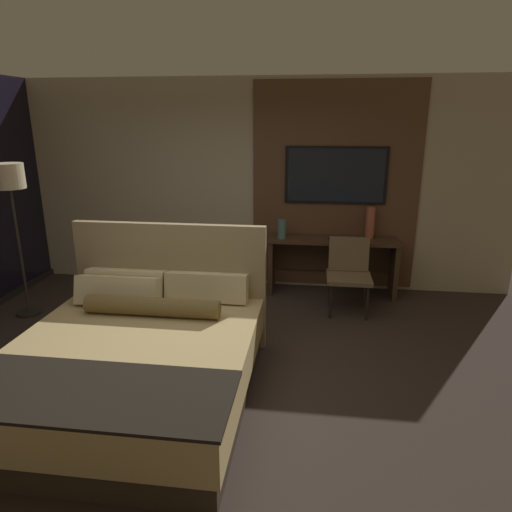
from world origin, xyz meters
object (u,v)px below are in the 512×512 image
at_px(bed, 136,359).
at_px(vase_short, 282,229).
at_px(desk, 332,256).
at_px(desk_chair, 349,268).
at_px(tv, 336,175).
at_px(vase_tall, 370,223).
at_px(book, 338,239).
at_px(floor_lamp, 10,189).

distance_m(bed, vase_short, 2.80).
distance_m(desk, desk_chair, 0.59).
relative_size(desk, vase_short, 6.78).
bearing_deg(vase_short, tv, 21.91).
xyz_separation_m(tv, vase_short, (-0.67, -0.27, -0.68)).
xyz_separation_m(desk, vase_tall, (0.47, 0.07, 0.46)).
relative_size(vase_tall, book, 1.77).
distance_m(desk, floor_lamp, 3.97).
height_order(desk, floor_lamp, floor_lamp).
xyz_separation_m(tv, desk_chair, (0.18, -0.74, -1.03)).
distance_m(desk, book, 0.28).
relative_size(tv, desk_chair, 1.48).
bearing_deg(vase_short, vase_tall, 8.13).
bearing_deg(desk, desk_chair, -72.06).
height_order(tv, desk_chair, tv).
bearing_deg(tv, bed, -121.20).
height_order(bed, tv, tv).
relative_size(vase_short, book, 1.05).
height_order(bed, desk, bed).
distance_m(bed, vase_tall, 3.53).
bearing_deg(bed, desk, 57.08).
distance_m(vase_tall, vase_short, 1.16).
relative_size(desk_chair, vase_tall, 2.14).
height_order(desk_chair, vase_short, vase_short).
height_order(tv, floor_lamp, tv).
relative_size(desk, floor_lamp, 0.93).
relative_size(desk, tv, 1.27).
xyz_separation_m(bed, desk_chair, (1.89, 2.07, 0.20)).
bearing_deg(vase_short, desk, 7.57).
xyz_separation_m(vase_short, book, (0.73, 0.01, -0.11)).
bearing_deg(vase_short, floor_lamp, -159.44).
bearing_deg(desk, floor_lamp, -161.72).
relative_size(desk, vase_tall, 4.02).
distance_m(bed, tv, 3.51).
height_order(floor_lamp, vase_tall, floor_lamp).
bearing_deg(tv, floor_lamp, -159.19).
bearing_deg(vase_tall, bed, -128.79).
xyz_separation_m(desk, tv, (0.00, 0.18, 1.05)).
bearing_deg(tv, vase_tall, -12.86).
xyz_separation_m(floor_lamp, vase_tall, (4.12, 1.28, -0.55)).
bearing_deg(desk_chair, floor_lamp, -170.35).
bearing_deg(vase_tall, vase_short, -171.87).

